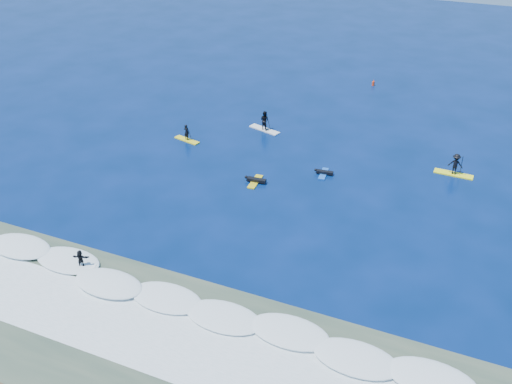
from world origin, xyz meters
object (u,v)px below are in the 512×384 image
at_px(sup_paddler_left, 187,135).
at_px(sup_paddler_right, 455,165).
at_px(sup_paddler_center, 265,122).
at_px(prone_paddler_far, 324,173).
at_px(prone_paddler_near, 255,180).
at_px(marker_buoy, 373,83).
at_px(wave_surfer, 81,259).

distance_m(sup_paddler_left, sup_paddler_right, 24.37).
height_order(sup_paddler_center, prone_paddler_far, sup_paddler_center).
bearing_deg(sup_paddler_left, sup_paddler_right, 21.04).
distance_m(prone_paddler_near, prone_paddler_far, 5.99).
xyz_separation_m(sup_paddler_left, prone_paddler_far, (13.96, -1.17, -0.45)).
bearing_deg(sup_paddler_left, sup_paddler_center, 54.45).
relative_size(sup_paddler_right, marker_buoy, 4.37).
xyz_separation_m(prone_paddler_near, marker_buoy, (3.78, 26.21, 0.16)).
xyz_separation_m(prone_paddler_near, wave_surfer, (-6.04, -15.00, 0.59)).
height_order(sup_paddler_left, sup_paddler_right, sup_paddler_right).
xyz_separation_m(prone_paddler_far, marker_buoy, (-1.05, 22.67, 0.18)).
bearing_deg(wave_surfer, sup_paddler_right, 29.83).
bearing_deg(sup_paddler_right, prone_paddler_near, -150.56).
distance_m(sup_paddler_center, prone_paddler_far, 10.24).
xyz_separation_m(sup_paddler_center, prone_paddler_near, (3.24, -9.81, -0.70)).
bearing_deg(sup_paddler_center, marker_buoy, 83.34).
distance_m(sup_paddler_right, marker_buoy, 21.53).
bearing_deg(sup_paddler_left, wave_surfer, -67.50).
height_order(sup_paddler_right, marker_buoy, sup_paddler_right).
bearing_deg(prone_paddler_near, sup_paddler_right, -66.38).
bearing_deg(sup_paddler_left, prone_paddler_far, 8.82).
height_order(prone_paddler_far, marker_buoy, marker_buoy).
distance_m(prone_paddler_far, wave_surfer, 21.50).
distance_m(prone_paddler_near, marker_buoy, 26.48).
distance_m(sup_paddler_left, prone_paddler_near, 10.28).
height_order(prone_paddler_far, wave_surfer, wave_surfer).
height_order(prone_paddler_near, wave_surfer, wave_surfer).
height_order(sup_paddler_center, marker_buoy, sup_paddler_center).
distance_m(sup_paddler_left, wave_surfer, 19.95).
distance_m(sup_paddler_right, prone_paddler_near, 16.99).
distance_m(sup_paddler_left, prone_paddler_far, 14.01).
bearing_deg(prone_paddler_far, wave_surfer, 143.45).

